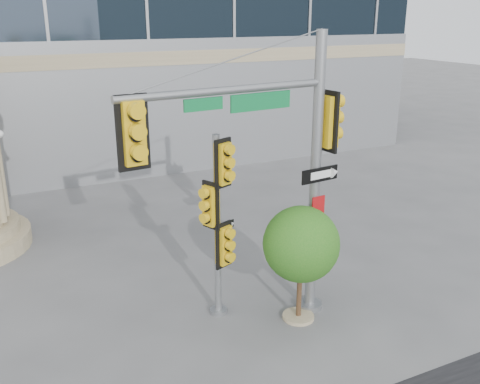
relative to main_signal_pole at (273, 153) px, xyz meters
name	(u,v)px	position (x,y,z in m)	size (l,w,h in m)	color
ground	(262,355)	(-0.81, -1.10, -4.17)	(120.00, 120.00, 0.00)	#545456
main_signal_pole	(273,153)	(0.00, 0.00, 0.00)	(5.23, 1.03, 6.74)	slate
secondary_signal_pole	(219,214)	(-0.96, 0.79, -1.53)	(0.85, 0.61, 4.51)	slate
street_tree	(302,247)	(0.72, -0.16, -2.29)	(1.84, 1.80, 2.87)	gray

